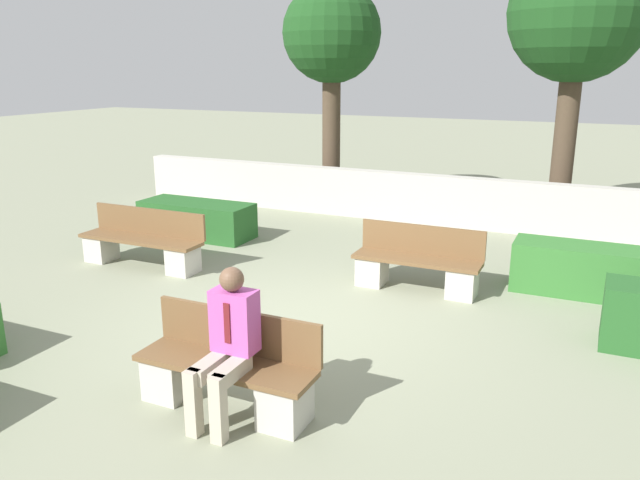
{
  "coord_description": "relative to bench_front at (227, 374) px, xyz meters",
  "views": [
    {
      "loc": [
        3.08,
        -6.02,
        2.91
      ],
      "look_at": [
        0.09,
        0.5,
        0.9
      ],
      "focal_mm": 35.0,
      "sensor_mm": 36.0,
      "label": 1
    }
  ],
  "objects": [
    {
      "name": "tree_center_left",
      "position": [
        2.07,
        8.38,
        3.43
      ],
      "size": [
        2.45,
        2.45,
        5.05
      ],
      "color": "#473828",
      "rests_on": "ground_plane"
    },
    {
      "name": "perimeter_wall",
      "position": [
        -0.3,
        7.27,
        0.15
      ],
      "size": [
        12.48,
        0.3,
        0.94
      ],
      "color": "#B7B2A8",
      "rests_on": "ground_plane"
    },
    {
      "name": "bench_right_side",
      "position": [
        -3.37,
        2.91,
        0.02
      ],
      "size": [
        2.0,
        0.48,
        0.84
      ],
      "rotation": [
        0.0,
        0.0,
        -0.15
      ],
      "color": "brown",
      "rests_on": "ground_plane"
    },
    {
      "name": "tree_leftmost",
      "position": [
        -2.55,
        8.09,
        3.14
      ],
      "size": [
        2.02,
        2.02,
        4.57
      ],
      "color": "#473828",
      "rests_on": "ground_plane"
    },
    {
      "name": "bench_left_side",
      "position": [
        0.66,
        3.63,
        0.0
      ],
      "size": [
        1.7,
        0.48,
        0.84
      ],
      "rotation": [
        0.0,
        0.0,
        0.16
      ],
      "color": "brown",
      "rests_on": "ground_plane"
    },
    {
      "name": "bench_front",
      "position": [
        0.0,
        0.0,
        0.0
      ],
      "size": [
        1.64,
        0.49,
        0.84
      ],
      "color": "brown",
      "rests_on": "ground_plane"
    },
    {
      "name": "ground_plane",
      "position": [
        -0.3,
        1.9,
        -0.32
      ],
      "size": [
        60.0,
        60.0,
        0.0
      ],
      "primitive_type": "plane",
      "color": "gray"
    },
    {
      "name": "hedge_block_mid_left",
      "position": [
        -3.63,
        4.66,
        -0.01
      ],
      "size": [
        2.02,
        0.78,
        0.61
      ],
      "color": "#235623",
      "rests_on": "ground_plane"
    },
    {
      "name": "hedge_block_near_right",
      "position": [
        2.83,
        4.37,
        0.01
      ],
      "size": [
        2.06,
        0.65,
        0.66
      ],
      "color": "#33702D",
      "rests_on": "ground_plane"
    },
    {
      "name": "person_seated_man",
      "position": [
        0.11,
        -0.14,
        0.41
      ],
      "size": [
        0.38,
        0.64,
        1.32
      ],
      "color": "#B2A893",
      "rests_on": "ground_plane"
    }
  ]
}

